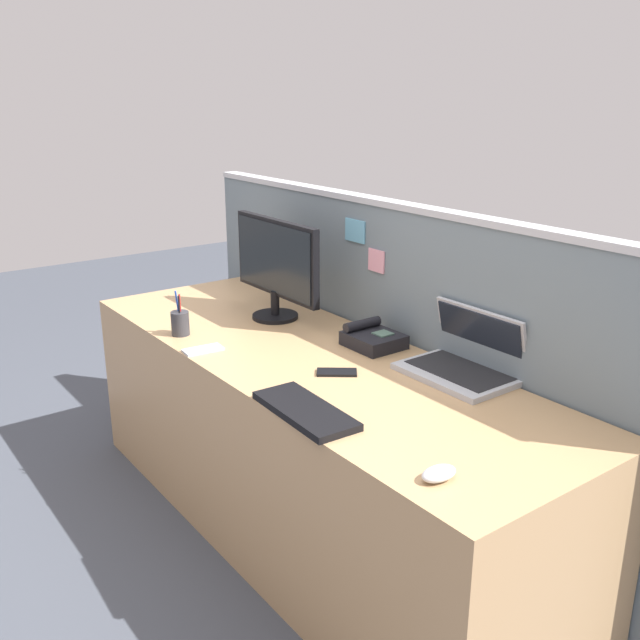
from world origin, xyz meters
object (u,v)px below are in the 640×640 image
Objects in this scene: desktop_monitor at (276,263)px; pen_cup at (180,323)px; desk_phone at (373,338)px; computer_mouse_right_hand at (439,473)px; keyboard_main at (305,411)px; laptop at (466,360)px; cell_phone_black_slab at (337,372)px; cell_phone_silver_slab at (203,350)px.

pen_cup is at bearing -95.31° from desktop_monitor.
desk_phone reaches higher than computer_mouse_right_hand.
desktop_monitor is 0.96m from keyboard_main.
laptop is at bearing 86.32° from keyboard_main.
computer_mouse_right_hand is at bearing -30.70° from desk_phone.
pen_cup is 0.72m from cell_phone_black_slab.
cell_phone_silver_slab is at bearing -68.30° from desktop_monitor.
desk_phone is at bearing 63.43° from cell_phone_silver_slab.
cell_phone_silver_slab and cell_phone_black_slab have the same top height.
cell_phone_black_slab is at bearing 163.78° from computer_mouse_right_hand.
laptop reaches higher than keyboard_main.
computer_mouse_right_hand is 0.57× the size of pen_cup.
keyboard_main is at bearing -172.95° from computer_mouse_right_hand.
pen_cup is (-0.04, -0.42, -0.18)m from desktop_monitor.
desk_phone is 0.95m from computer_mouse_right_hand.
laptop is 0.94m from cell_phone_silver_slab.
desktop_monitor is at bearing -169.22° from laptop.
pen_cup is at bearing -178.64° from cell_phone_silver_slab.
keyboard_main is 2.59× the size of cell_phone_silver_slab.
laptop is at bearing 90.96° from cell_phone_black_slab.
cell_phone_silver_slab is at bearing -112.93° from cell_phone_black_slab.
cell_phone_silver_slab is at bearing -178.08° from keyboard_main.
desk_phone reaches higher than cell_phone_black_slab.
pen_cup is (-0.93, -0.59, -0.00)m from laptop.
cell_phone_silver_slab is (0.17, -0.43, -0.23)m from desktop_monitor.
desktop_monitor reaches higher than computer_mouse_right_hand.
cell_phone_black_slab is at bearing 34.56° from cell_phone_silver_slab.
laptop reaches higher than pen_cup.
computer_mouse_right_hand is 1.36m from pen_cup.
keyboard_main is at bearing -96.17° from laptop.
pen_cup reaches higher than computer_mouse_right_hand.
desk_phone is 0.62m from cell_phone_silver_slab.
computer_mouse_right_hand is at bearing 8.31° from keyboard_main.
keyboard_main is at bearing -28.04° from desktop_monitor.
desk_phone is at bearing 123.72° from keyboard_main.
computer_mouse_right_hand is (0.43, -0.56, -0.04)m from laptop.
keyboard_main is 3.68× the size of computer_mouse_right_hand.
desk_phone is (-0.39, -0.07, -0.02)m from laptop.
desk_phone is at bearing 153.98° from cell_phone_black_slab.
pen_cup is at bearing -136.37° from desk_phone.
laptop is 2.61× the size of cell_phone_silver_slab.
keyboard_main is 2.75× the size of cell_phone_black_slab.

